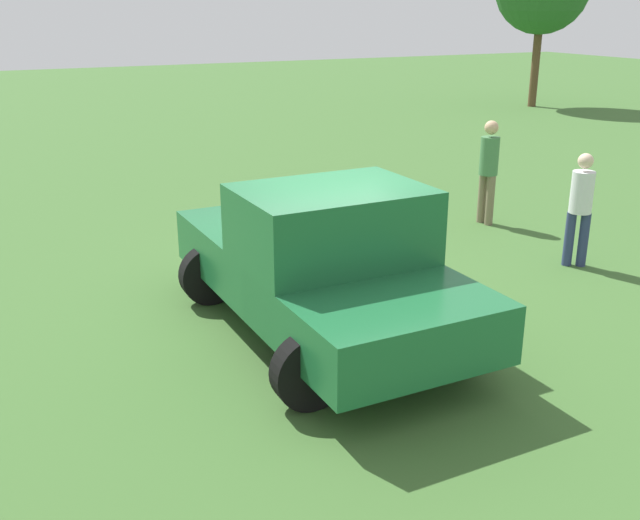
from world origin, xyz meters
The scene contains 4 objects.
ground_plane centered at (0.00, 0.00, 0.00)m, with size 80.00×80.00×0.00m, color #3D662D.
pickup_truck centered at (-0.35, -0.44, 0.92)m, with size 2.48×4.58×1.80m.
person_bystander centered at (4.25, 2.48, 1.02)m, with size 0.35×0.35×1.80m.
person_visitor centered at (4.04, 0.13, 0.94)m, with size 0.45×0.45×1.67m.
Camera 1 is at (-3.81, -7.37, 3.64)m, focal length 41.19 mm.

